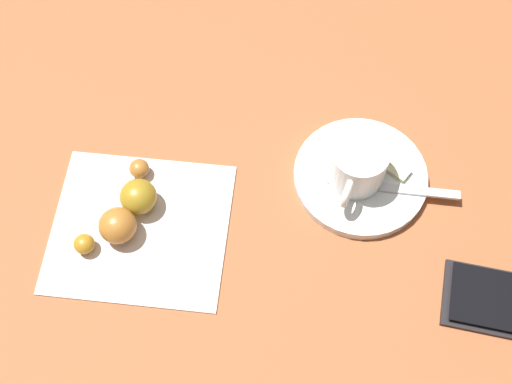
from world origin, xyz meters
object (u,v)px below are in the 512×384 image
saucer (364,177)px  sugar_packet (382,157)px  napkin (144,228)px  croissant (130,210)px  espresso_cup (362,165)px  teaspoon (374,182)px

saucer → sugar_packet: sugar_packet is taller
napkin → croissant: size_ratio=1.57×
espresso_cup → napkin: espresso_cup is taller
teaspoon → croissant: 0.24m
saucer → espresso_cup: size_ratio=1.77×
napkin → espresso_cup: bearing=16.0°
espresso_cup → sugar_packet: espresso_cup is taller
sugar_packet → croissant: croissant is taller
saucer → espresso_cup: 0.03m
saucer → croissant: size_ratio=1.23×
saucer → napkin: size_ratio=0.79×
napkin → saucer: bearing=16.3°
teaspoon → napkin: teaspoon is taller
croissant → napkin: bearing=-40.2°
espresso_cup → teaspoon: (0.02, -0.01, -0.02)m
sugar_packet → napkin: size_ratio=0.41×
sugar_packet → napkin: bearing=57.2°
saucer → croissant: (-0.23, -0.05, 0.01)m
sugar_packet → croissant: 0.26m
sugar_packet → croissant: size_ratio=0.65×
saucer → teaspoon: bearing=-51.1°
espresso_cup → croissant: espresso_cup is taller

